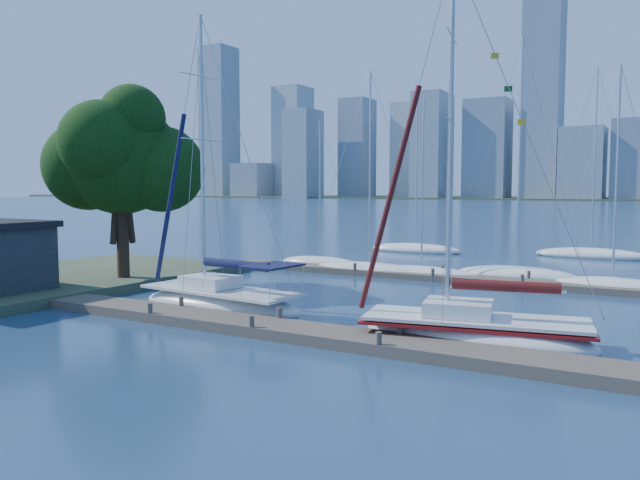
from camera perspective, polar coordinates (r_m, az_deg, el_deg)
The scene contains 14 objects.
ground at distance 23.50m, azimuth -4.95°, elevation -8.45°, with size 700.00×700.00×0.00m, color navy.
near_dock at distance 23.46m, azimuth -4.96°, elevation -7.97°, with size 26.00×2.00×0.40m, color #4A4036.
far_dock at distance 36.84m, azimuth 12.15°, elevation -3.44°, with size 30.00×1.80×0.36m, color #4A4036.
shore at distance 37.52m, azimuth -23.97°, elevation -3.49°, with size 12.00×22.00×0.50m, color #38472D.
tree at distance 35.55m, azimuth -17.75°, elevation 7.46°, with size 8.32×7.57×10.77m.
sailboat_navy at distance 27.62m, azimuth -9.14°, elevation -4.26°, with size 8.44×3.43×13.39m.
sailboat_maroon at distance 22.13m, azimuth 13.96°, elevation -6.48°, with size 8.44×4.16×13.70m.
bg_boat_0 at distance 43.23m, azimuth -0.01°, elevation -2.07°, with size 6.18×2.12×10.34m.
bg_boat_1 at distance 39.38m, azimuth 4.52°, elevation -2.72°, with size 7.93×5.13×12.88m.
bg_boat_2 at distance 38.35m, azimuth 9.26°, elevation -3.01°, with size 7.68×2.78×10.99m.
bg_boat_3 at distance 38.56m, azimuth 17.53°, elevation -3.03°, with size 7.20×2.55×14.42m.
bg_boat_4 at distance 36.13m, azimuth 25.16°, elevation -3.82°, with size 6.42×4.16×12.02m.
bg_boat_6 at distance 53.05m, azimuth 8.72°, elevation -0.82°, with size 8.19×3.40×13.64m.
bg_boat_7 at distance 52.48m, azimuth 23.54°, elevation -1.20°, with size 8.56×4.33×14.79m.
Camera 1 is at (13.16, -18.72, 5.36)m, focal length 35.00 mm.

